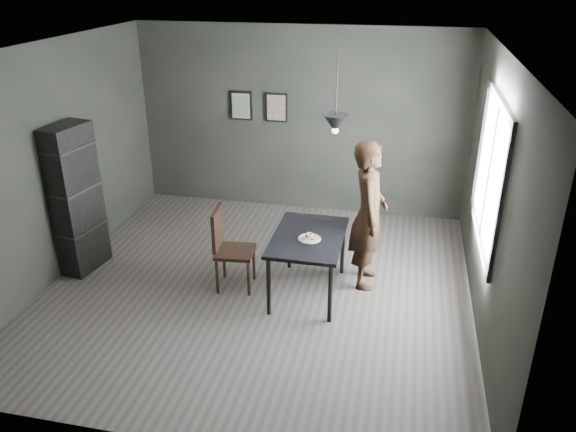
% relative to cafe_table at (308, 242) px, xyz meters
% --- Properties ---
extents(ground, '(5.00, 5.00, 0.00)m').
position_rel_cafe_table_xyz_m(ground, '(-0.60, 0.00, -0.67)').
color(ground, '#373330').
rests_on(ground, ground).
extents(back_wall, '(5.00, 0.10, 2.80)m').
position_rel_cafe_table_xyz_m(back_wall, '(-0.60, 2.50, 0.73)').
color(back_wall, black).
rests_on(back_wall, ground).
extents(ceiling, '(5.00, 5.00, 0.02)m').
position_rel_cafe_table_xyz_m(ceiling, '(-0.60, 0.00, 2.13)').
color(ceiling, silver).
rests_on(ceiling, ground).
extents(window_assembly, '(0.04, 1.96, 1.56)m').
position_rel_cafe_table_xyz_m(window_assembly, '(1.87, 0.20, 0.93)').
color(window_assembly, white).
rests_on(window_assembly, ground).
extents(cafe_table, '(0.80, 1.20, 0.75)m').
position_rel_cafe_table_xyz_m(cafe_table, '(0.00, 0.00, 0.00)').
color(cafe_table, black).
rests_on(cafe_table, ground).
extents(white_plate, '(0.23, 0.23, 0.01)m').
position_rel_cafe_table_xyz_m(white_plate, '(0.03, -0.10, 0.08)').
color(white_plate, white).
rests_on(white_plate, cafe_table).
extents(donut_pile, '(0.17, 0.14, 0.07)m').
position_rel_cafe_table_xyz_m(donut_pile, '(0.03, -0.10, 0.12)').
color(donut_pile, beige).
rests_on(donut_pile, white_plate).
extents(woman, '(0.48, 0.68, 1.80)m').
position_rel_cafe_table_xyz_m(woman, '(0.64, 0.39, 0.23)').
color(woman, black).
rests_on(woman, ground).
extents(wood_chair, '(0.48, 0.48, 1.01)m').
position_rel_cafe_table_xyz_m(wood_chair, '(-0.96, -0.06, -0.10)').
color(wood_chair, black).
rests_on(wood_chair, ground).
extents(shelf_unit, '(0.44, 0.67, 1.87)m').
position_rel_cafe_table_xyz_m(shelf_unit, '(-2.92, 0.01, 0.26)').
color(shelf_unit, black).
rests_on(shelf_unit, ground).
extents(pendant_lamp, '(0.28, 0.28, 0.86)m').
position_rel_cafe_table_xyz_m(pendant_lamp, '(0.25, 0.10, 1.38)').
color(pendant_lamp, black).
rests_on(pendant_lamp, ground).
extents(framed_print_left, '(0.34, 0.04, 0.44)m').
position_rel_cafe_table_xyz_m(framed_print_left, '(-1.50, 2.47, 0.93)').
color(framed_print_left, black).
rests_on(framed_print_left, ground).
extents(framed_print_right, '(0.34, 0.04, 0.44)m').
position_rel_cafe_table_xyz_m(framed_print_right, '(-0.95, 2.47, 0.93)').
color(framed_print_right, black).
rests_on(framed_print_right, ground).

